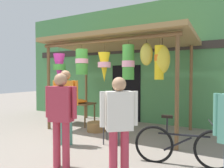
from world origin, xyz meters
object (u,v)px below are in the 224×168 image
object	(u,v)px
wicker_basket_by_table	(96,127)
passerby_at_right	(66,101)
parked_bicycle	(183,146)
shopper_by_bananas	(61,112)
flower_heap_on_table	(77,101)
folding_chair	(109,122)
vendor_in_orange	(119,120)
display_table	(77,105)

from	to	relation	value
wicker_basket_by_table	passerby_at_right	size ratio (longest dim) A/B	0.31
wicker_basket_by_table	passerby_at_right	world-z (taller)	passerby_at_right
parked_bicycle	shopper_by_bananas	xyz separation A→B (m)	(-1.85, -1.12, 0.63)
flower_heap_on_table	wicker_basket_by_table	xyz separation A→B (m)	(0.98, -0.37, -0.66)
shopper_by_bananas	passerby_at_right	size ratio (longest dim) A/B	0.95
folding_chair	vendor_in_orange	size ratio (longest dim) A/B	0.53
folding_chair	display_table	bearing A→B (deg)	148.39
vendor_in_orange	flower_heap_on_table	bearing A→B (deg)	137.43
folding_chair	parked_bicycle	xyz separation A→B (m)	(1.80, -0.50, -0.16)
wicker_basket_by_table	parked_bicycle	xyz separation A→B (m)	(2.67, -1.24, 0.22)
display_table	parked_bicycle	bearing A→B (deg)	-24.23
parked_bicycle	shopper_by_bananas	world-z (taller)	shopper_by_bananas
folding_chair	parked_bicycle	distance (m)	1.88
vendor_in_orange	passerby_at_right	bearing A→B (deg)	153.77
display_table	vendor_in_orange	world-z (taller)	vendor_in_orange
parked_bicycle	passerby_at_right	world-z (taller)	passerby_at_right
folding_chair	vendor_in_orange	world-z (taller)	vendor_in_orange
wicker_basket_by_table	vendor_in_orange	size ratio (longest dim) A/B	0.34
wicker_basket_by_table	vendor_in_orange	xyz separation A→B (m)	(1.91, -2.29, 0.81)
flower_heap_on_table	folding_chair	world-z (taller)	flower_heap_on_table
folding_chair	passerby_at_right	size ratio (longest dim) A/B	0.48
wicker_basket_by_table	shopper_by_bananas	xyz separation A→B (m)	(0.81, -2.36, 0.85)
display_table	wicker_basket_by_table	bearing A→B (deg)	-22.42
display_table	folding_chair	world-z (taller)	folding_chair
display_table	passerby_at_right	distance (m)	2.14
wicker_basket_by_table	passerby_at_right	xyz separation A→B (m)	(0.04, -1.37, 0.91)
display_table	parked_bicycle	size ratio (longest dim) A/B	0.65
folding_chair	wicker_basket_by_table	world-z (taller)	folding_chair
flower_heap_on_table	display_table	bearing A→B (deg)	131.94
wicker_basket_by_table	passerby_at_right	distance (m)	1.65
display_table	wicker_basket_by_table	distance (m)	1.23
parked_bicycle	shopper_by_bananas	bearing A→B (deg)	-148.77
folding_chair	wicker_basket_by_table	distance (m)	1.20
flower_heap_on_table	wicker_basket_by_table	size ratio (longest dim) A/B	1.32
display_table	passerby_at_right	world-z (taller)	passerby_at_right
shopper_by_bananas	wicker_basket_by_table	bearing A→B (deg)	108.94
parked_bicycle	vendor_in_orange	size ratio (longest dim) A/B	1.08
display_table	parked_bicycle	distance (m)	4.07
parked_bicycle	passerby_at_right	distance (m)	2.71
wicker_basket_by_table	vendor_in_orange	world-z (taller)	vendor_in_orange
wicker_basket_by_table	parked_bicycle	world-z (taller)	parked_bicycle
folding_chair	passerby_at_right	xyz separation A→B (m)	(-0.82, -0.63, 0.53)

